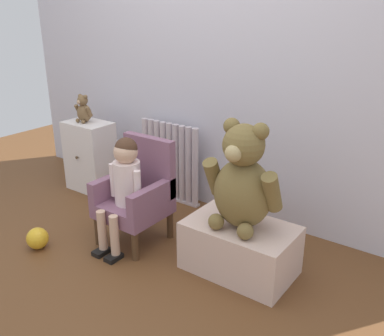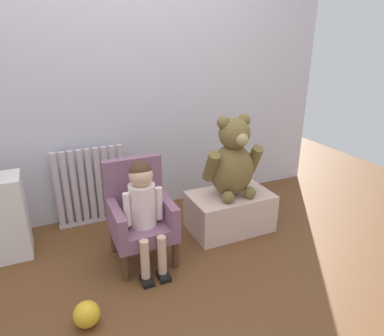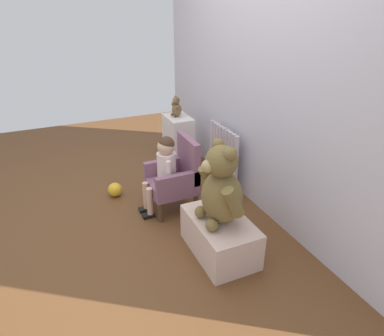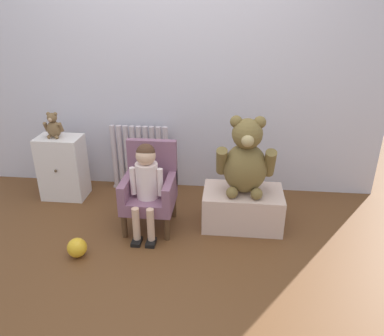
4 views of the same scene
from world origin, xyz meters
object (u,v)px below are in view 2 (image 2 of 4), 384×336
at_px(radiator, 91,187).
at_px(child_armchair, 140,213).
at_px(low_bench, 230,211).
at_px(large_teddy_bear, 233,161).
at_px(child_figure, 143,201).
at_px(toy_ball, 87,314).

xyz_separation_m(radiator, child_armchair, (0.22, -0.61, 0.01)).
xyz_separation_m(low_bench, large_teddy_bear, (0.00, -0.01, 0.42)).
height_order(child_armchair, low_bench, child_armchair).
bearing_deg(radiator, child_armchair, -69.82).
relative_size(radiator, large_teddy_bear, 1.02).
xyz_separation_m(child_figure, large_teddy_bear, (0.74, 0.17, 0.10)).
distance_m(radiator, toy_ball, 1.15).
bearing_deg(radiator, large_teddy_bear, -29.84).
distance_m(child_armchair, child_figure, 0.18).
relative_size(child_armchair, child_figure, 0.94).
height_order(radiator, child_armchair, child_armchair).
distance_m(large_teddy_bear, toy_ball, 1.39).
xyz_separation_m(child_armchair, low_bench, (0.74, 0.06, -0.18)).
xyz_separation_m(large_teddy_bear, toy_ball, (-1.18, -0.55, -0.50)).
bearing_deg(large_teddy_bear, child_armchair, -175.49).
bearing_deg(low_bench, child_figure, -166.62).
distance_m(low_bench, large_teddy_bear, 0.42).
bearing_deg(toy_ball, radiator, 78.92).
bearing_deg(child_figure, toy_ball, -139.45).
bearing_deg(radiator, child_figure, -72.73).
xyz_separation_m(radiator, low_bench, (0.96, -0.55, -0.16)).
bearing_deg(child_armchair, large_teddy_bear, 4.51).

